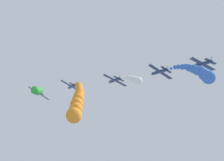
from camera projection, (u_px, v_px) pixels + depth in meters
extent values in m
cylinder|color=navy|center=(39.00, 93.00, 100.41)|extent=(1.51, 9.00, 1.51)
cone|color=white|center=(38.00, 94.00, 105.18)|extent=(1.44, 1.20, 1.44)
cube|color=navy|center=(39.00, 93.00, 100.01)|extent=(7.92, 1.90, 4.99)
cylinder|color=white|center=(28.00, 87.00, 99.01)|extent=(0.50, 1.40, 0.50)
cylinder|color=white|center=(49.00, 100.00, 101.01)|extent=(0.50, 1.40, 0.50)
cube|color=navy|center=(40.00, 92.00, 96.69)|extent=(3.33, 1.20, 2.15)
cube|color=white|center=(41.00, 90.00, 96.86)|extent=(0.96, 1.10, 1.43)
ellipsoid|color=black|center=(39.00, 93.00, 102.23)|extent=(1.05, 2.20, 1.02)
sphere|color=green|center=(40.00, 92.00, 93.55)|extent=(1.05, 1.05, 1.05)
sphere|color=green|center=(41.00, 91.00, 91.41)|extent=(1.16, 1.16, 1.16)
sphere|color=green|center=(41.00, 91.00, 89.16)|extent=(1.46, 1.46, 1.46)
sphere|color=green|center=(40.00, 91.00, 86.87)|extent=(1.48, 1.48, 1.48)
sphere|color=green|center=(40.00, 90.00, 84.60)|extent=(1.63, 1.63, 1.63)
sphere|color=green|center=(39.00, 91.00, 82.26)|extent=(1.83, 1.83, 1.83)
sphere|color=green|center=(38.00, 90.00, 79.92)|extent=(2.06, 2.06, 2.06)
sphere|color=green|center=(37.00, 91.00, 77.55)|extent=(2.44, 2.44, 2.44)
sphere|color=green|center=(35.00, 90.00, 75.19)|extent=(2.50, 2.50, 2.50)
cylinder|color=navy|center=(72.00, 86.00, 94.45)|extent=(1.49, 9.00, 1.49)
cone|color=white|center=(69.00, 88.00, 99.21)|extent=(1.41, 1.20, 1.41)
cube|color=navy|center=(72.00, 87.00, 94.05)|extent=(8.21, 1.90, 4.48)
cylinder|color=white|center=(61.00, 80.00, 92.96)|extent=(0.49, 1.40, 0.49)
cylinder|color=white|center=(83.00, 93.00, 95.13)|extent=(0.49, 1.40, 0.49)
cube|color=navy|center=(74.00, 85.00, 90.72)|extent=(3.44, 1.20, 1.94)
cube|color=white|center=(75.00, 83.00, 90.88)|extent=(0.87, 1.10, 1.48)
ellipsoid|color=black|center=(71.00, 86.00, 96.26)|extent=(1.04, 2.20, 0.99)
sphere|color=orange|center=(75.00, 84.00, 87.75)|extent=(0.87, 0.87, 0.87)
sphere|color=orange|center=(77.00, 84.00, 85.73)|extent=(1.01, 1.01, 1.01)
sphere|color=orange|center=(77.00, 84.00, 83.62)|extent=(1.26, 1.26, 1.26)
sphere|color=orange|center=(78.00, 85.00, 81.49)|extent=(1.57, 1.57, 1.57)
sphere|color=orange|center=(79.00, 85.00, 79.41)|extent=(1.80, 1.80, 1.80)
sphere|color=orange|center=(79.00, 87.00, 77.14)|extent=(2.01, 2.01, 2.01)
sphere|color=orange|center=(79.00, 89.00, 74.87)|extent=(2.17, 2.17, 2.17)
sphere|color=orange|center=(79.00, 91.00, 72.64)|extent=(2.37, 2.37, 2.37)
sphere|color=orange|center=(80.00, 93.00, 70.40)|extent=(2.65, 2.65, 2.65)
sphere|color=orange|center=(79.00, 96.00, 68.05)|extent=(2.83, 2.83, 2.83)
sphere|color=orange|center=(78.00, 99.00, 65.72)|extent=(3.06, 3.06, 3.06)
sphere|color=orange|center=(77.00, 104.00, 63.27)|extent=(3.23, 3.23, 3.23)
sphere|color=orange|center=(76.00, 109.00, 60.88)|extent=(3.23, 3.23, 3.23)
sphere|color=orange|center=(74.00, 115.00, 58.41)|extent=(3.66, 3.66, 3.66)
cylinder|color=navy|center=(115.00, 80.00, 89.95)|extent=(1.45, 9.00, 1.45)
cone|color=white|center=(110.00, 82.00, 94.71)|extent=(1.38, 1.20, 1.38)
cube|color=navy|center=(115.00, 80.00, 89.55)|extent=(8.48, 1.90, 3.91)
cylinder|color=white|center=(103.00, 74.00, 88.38)|extent=(0.48, 1.40, 0.48)
cylinder|color=white|center=(126.00, 86.00, 90.72)|extent=(0.48, 1.40, 0.48)
cube|color=navy|center=(119.00, 79.00, 86.23)|extent=(3.54, 1.20, 1.71)
cube|color=white|center=(120.00, 76.00, 86.36)|extent=(0.78, 1.10, 1.52)
ellipsoid|color=black|center=(113.00, 80.00, 91.75)|extent=(1.02, 2.20, 0.96)
sphere|color=white|center=(122.00, 77.00, 83.46)|extent=(0.98, 0.98, 0.98)
sphere|color=white|center=(125.00, 78.00, 81.63)|extent=(1.11, 1.11, 1.11)
sphere|color=white|center=(127.00, 78.00, 79.77)|extent=(1.41, 1.41, 1.41)
sphere|color=white|center=(129.00, 77.00, 77.83)|extent=(1.42, 1.42, 1.42)
sphere|color=white|center=(132.00, 79.00, 75.98)|extent=(1.77, 1.77, 1.77)
sphere|color=white|center=(135.00, 80.00, 74.09)|extent=(1.93, 1.93, 1.93)
sphere|color=white|center=(138.00, 81.00, 72.21)|extent=(2.22, 2.22, 2.22)
cylinder|color=navy|center=(160.00, 72.00, 84.84)|extent=(1.49, 9.00, 1.49)
cone|color=white|center=(152.00, 74.00, 89.60)|extent=(1.42, 1.20, 1.42)
cube|color=navy|center=(160.00, 72.00, 84.44)|extent=(8.19, 1.90, 4.51)
cylinder|color=white|center=(149.00, 64.00, 83.36)|extent=(0.49, 1.40, 0.49)
cylinder|color=white|center=(171.00, 79.00, 85.52)|extent=(0.49, 1.40, 0.49)
cube|color=navy|center=(166.00, 70.00, 81.12)|extent=(3.43, 1.20, 1.96)
cube|color=white|center=(167.00, 67.00, 81.27)|extent=(0.88, 1.10, 1.48)
ellipsoid|color=black|center=(157.00, 71.00, 86.66)|extent=(1.04, 2.20, 1.00)
sphere|color=blue|center=(171.00, 68.00, 78.16)|extent=(0.89, 0.89, 0.89)
sphere|color=blue|center=(175.00, 67.00, 76.20)|extent=(1.24, 1.24, 1.24)
sphere|color=blue|center=(178.00, 67.00, 74.09)|extent=(1.35, 1.35, 1.35)
sphere|color=blue|center=(182.00, 67.00, 72.03)|extent=(1.63, 1.63, 1.63)
sphere|color=blue|center=(186.00, 67.00, 69.92)|extent=(1.65, 1.65, 1.65)
sphere|color=blue|center=(189.00, 68.00, 67.68)|extent=(2.00, 2.00, 2.00)
sphere|color=blue|center=(193.00, 69.00, 65.54)|extent=(2.25, 2.25, 2.25)
sphere|color=blue|center=(197.00, 71.00, 63.30)|extent=(2.33, 2.33, 2.33)
sphere|color=blue|center=(201.00, 71.00, 61.04)|extent=(2.43, 2.43, 2.43)
sphere|color=blue|center=(205.00, 75.00, 58.71)|extent=(2.78, 2.78, 2.78)
sphere|color=blue|center=(209.00, 77.00, 56.37)|extent=(3.02, 3.02, 3.02)
cylinder|color=navy|center=(201.00, 64.00, 81.23)|extent=(1.43, 9.00, 1.43)
cone|color=white|center=(191.00, 67.00, 86.00)|extent=(1.36, 1.20, 1.36)
cube|color=navy|center=(202.00, 64.00, 80.84)|extent=(8.61, 1.90, 3.58)
cylinder|color=white|center=(191.00, 58.00, 79.62)|extent=(0.47, 1.40, 0.47)
cylinder|color=white|center=(214.00, 70.00, 82.05)|extent=(0.47, 1.40, 0.47)
cube|color=navy|center=(210.00, 61.00, 77.51)|extent=(3.60, 1.20, 1.58)
cube|color=white|center=(211.00, 59.00, 77.64)|extent=(0.72, 1.10, 1.54)
ellipsoid|color=black|center=(198.00, 64.00, 83.03)|extent=(1.00, 2.20, 0.95)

